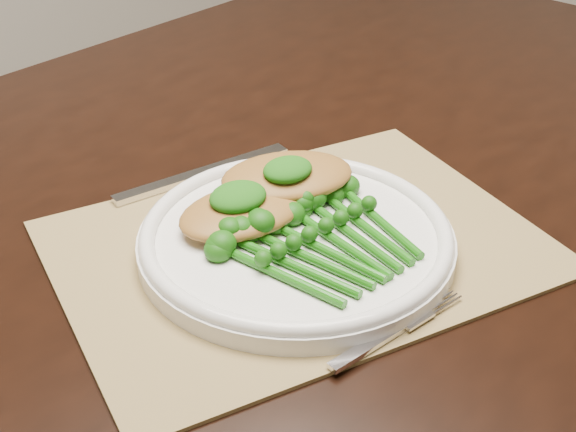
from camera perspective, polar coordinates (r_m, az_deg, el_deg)
dining_table at (r=1.10m, az=-2.47°, el=-14.35°), size 1.72×1.13×0.75m
placemat at (r=0.75m, az=0.75°, el=-2.20°), size 0.50×0.40×0.00m
dinner_plate at (r=0.74m, az=0.58°, el=-1.56°), size 0.29×0.29×0.03m
knife at (r=0.86m, az=-7.24°, el=2.70°), size 0.21×0.04×0.01m
fork at (r=0.66m, az=8.31°, el=-7.58°), size 0.15×0.02×0.00m
chicken_fillet_left at (r=0.75m, az=-3.32°, el=0.30°), size 0.13×0.10×0.02m
chicken_fillet_right at (r=0.79m, az=-0.06°, el=2.85°), size 0.16×0.13×0.03m
pesto_dollop_left at (r=0.74m, az=-3.58°, el=1.37°), size 0.06×0.05×0.02m
pesto_dollop_right at (r=0.77m, az=-0.03°, el=3.32°), size 0.05×0.04×0.02m
broccolini_bundle at (r=0.71m, az=3.22°, el=-2.19°), size 0.15×0.17×0.04m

